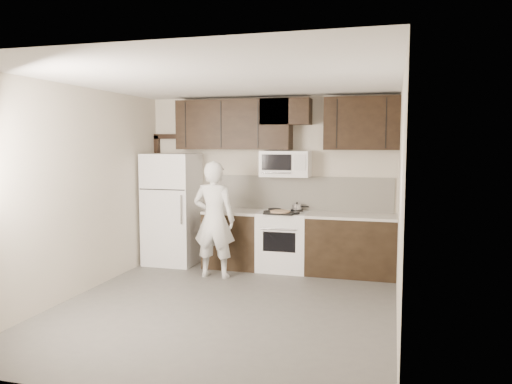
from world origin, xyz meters
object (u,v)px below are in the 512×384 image
at_px(refrigerator, 172,209).
at_px(stove, 283,241).
at_px(person, 214,220).
at_px(microwave, 285,164).

bearing_deg(refrigerator, stove, 1.51).
distance_m(stove, person, 1.18).
height_order(refrigerator, person, refrigerator).
relative_size(microwave, refrigerator, 0.42).
relative_size(stove, refrigerator, 0.52).
xyz_separation_m(microwave, person, (-0.89, -0.79, -0.79)).
height_order(microwave, refrigerator, microwave).
xyz_separation_m(stove, microwave, (-0.00, 0.12, 1.19)).
bearing_deg(person, microwave, -139.58).
distance_m(stove, refrigerator, 1.90).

